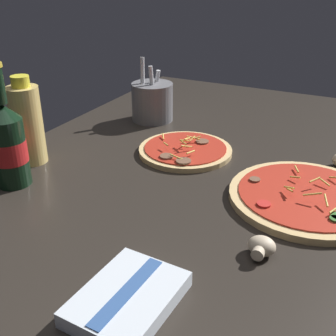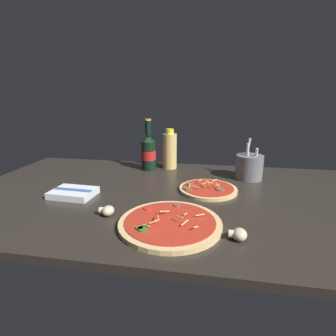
{
  "view_description": "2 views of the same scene",
  "coord_description": "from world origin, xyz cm",
  "px_view_note": "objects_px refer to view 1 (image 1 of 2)",
  "views": [
    {
      "loc": [
        -69.6,
        -32.67,
        44.53
      ],
      "look_at": [
        0.96,
        2.72,
        5.5
      ],
      "focal_mm": 45.0,
      "sensor_mm": 36.0,
      "label": 1
    },
    {
      "loc": [
        16.65,
        -92.38,
        39.34
      ],
      "look_at": [
        -0.27,
        5.44,
        11.05
      ],
      "focal_mm": 28.0,
      "sensor_mm": 36.0,
      "label": 2
    }
  ],
  "objects_px": {
    "pizza_near": "(306,197)",
    "beer_bottle": "(8,143)",
    "pizza_far": "(185,150)",
    "dish_towel": "(128,298)",
    "oil_bottle": "(27,124)",
    "utensil_crock": "(152,101)",
    "mushroom_left": "(261,247)"
  },
  "relations": [
    {
      "from": "pizza_near",
      "to": "beer_bottle",
      "type": "xyz_separation_m",
      "value": [
        -0.2,
        0.56,
        0.08
      ]
    },
    {
      "from": "pizza_near",
      "to": "beer_bottle",
      "type": "distance_m",
      "value": 0.6
    },
    {
      "from": "pizza_far",
      "to": "beer_bottle",
      "type": "bearing_deg",
      "value": 139.71
    },
    {
      "from": "pizza_near",
      "to": "dish_towel",
      "type": "distance_m",
      "value": 0.43
    },
    {
      "from": "pizza_far",
      "to": "oil_bottle",
      "type": "xyz_separation_m",
      "value": [
        -0.2,
        0.3,
        0.08
      ]
    },
    {
      "from": "pizza_near",
      "to": "utensil_crock",
      "type": "distance_m",
      "value": 0.56
    },
    {
      "from": "beer_bottle",
      "to": "utensil_crock",
      "type": "xyz_separation_m",
      "value": [
        0.48,
        -0.07,
        -0.04
      ]
    },
    {
      "from": "pizza_near",
      "to": "pizza_far",
      "type": "relative_size",
      "value": 1.32
    },
    {
      "from": "dish_towel",
      "to": "utensil_crock",
      "type": "bearing_deg",
      "value": 25.95
    },
    {
      "from": "pizza_far",
      "to": "dish_towel",
      "type": "relative_size",
      "value": 1.39
    },
    {
      "from": "pizza_near",
      "to": "oil_bottle",
      "type": "distance_m",
      "value": 0.62
    },
    {
      "from": "mushroom_left",
      "to": "utensil_crock",
      "type": "height_order",
      "value": "utensil_crock"
    },
    {
      "from": "pizza_near",
      "to": "mushroom_left",
      "type": "bearing_deg",
      "value": 170.78
    },
    {
      "from": "pizza_near",
      "to": "pizza_far",
      "type": "height_order",
      "value": "pizza_far"
    },
    {
      "from": "beer_bottle",
      "to": "mushroom_left",
      "type": "xyz_separation_m",
      "value": [
        -0.0,
        -0.53,
        -0.08
      ]
    },
    {
      "from": "pizza_far",
      "to": "mushroom_left",
      "type": "distance_m",
      "value": 0.41
    },
    {
      "from": "dish_towel",
      "to": "beer_bottle",
      "type": "bearing_deg",
      "value": 64.13
    },
    {
      "from": "pizza_far",
      "to": "oil_bottle",
      "type": "distance_m",
      "value": 0.37
    },
    {
      "from": "beer_bottle",
      "to": "oil_bottle",
      "type": "relative_size",
      "value": 1.25
    },
    {
      "from": "pizza_far",
      "to": "pizza_near",
      "type": "bearing_deg",
      "value": -108.32
    },
    {
      "from": "pizza_near",
      "to": "beer_bottle",
      "type": "bearing_deg",
      "value": 109.74
    },
    {
      "from": "oil_bottle",
      "to": "dish_towel",
      "type": "bearing_deg",
      "value": -123.57
    },
    {
      "from": "pizza_near",
      "to": "oil_bottle",
      "type": "bearing_deg",
      "value": 99.55
    },
    {
      "from": "pizza_far",
      "to": "utensil_crock",
      "type": "bearing_deg",
      "value": 46.73
    },
    {
      "from": "beer_bottle",
      "to": "mushroom_left",
      "type": "distance_m",
      "value": 0.53
    },
    {
      "from": "mushroom_left",
      "to": "dish_towel",
      "type": "xyz_separation_m",
      "value": [
        -0.19,
        0.13,
        -0.0
      ]
    },
    {
      "from": "pizza_far",
      "to": "utensil_crock",
      "type": "height_order",
      "value": "utensil_crock"
    },
    {
      "from": "utensil_crock",
      "to": "dish_towel",
      "type": "xyz_separation_m",
      "value": [
        -0.67,
        -0.32,
        -0.04
      ]
    },
    {
      "from": "dish_towel",
      "to": "pizza_near",
      "type": "bearing_deg",
      "value": -22.71
    },
    {
      "from": "mushroom_left",
      "to": "pizza_far",
      "type": "bearing_deg",
      "value": 41.57
    },
    {
      "from": "beer_bottle",
      "to": "dish_towel",
      "type": "height_order",
      "value": "beer_bottle"
    },
    {
      "from": "beer_bottle",
      "to": "utensil_crock",
      "type": "relative_size",
      "value": 1.4
    }
  ]
}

